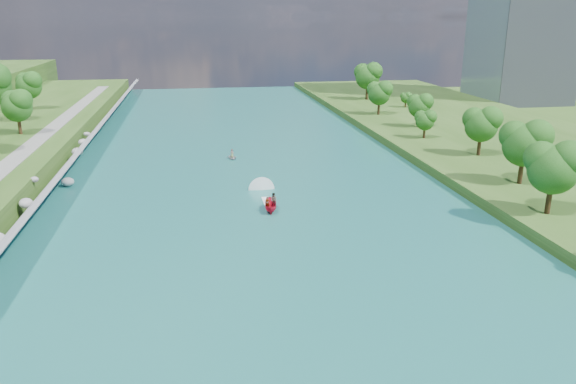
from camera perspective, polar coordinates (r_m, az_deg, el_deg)
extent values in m
plane|color=#2D5119|center=(56.49, -1.58, -6.49)|extent=(260.00, 260.00, 0.00)
cube|color=#1B685E|center=(75.08, -3.73, -0.35)|extent=(55.00, 240.00, 0.10)
cube|color=slate|center=(76.55, -23.38, -0.06)|extent=(3.54, 236.00, 4.05)
ellipsoid|color=gray|center=(70.89, -25.09, -1.04)|extent=(1.52, 1.74, 1.14)
ellipsoid|color=gray|center=(77.51, -24.37, 1.17)|extent=(1.04, 0.86, 0.74)
ellipsoid|color=gray|center=(84.40, -21.48, 0.97)|extent=(1.75, 1.73, 1.20)
ellipsoid|color=gray|center=(95.90, -20.61, 3.85)|extent=(1.77, 1.79, 1.24)
ellipsoid|color=gray|center=(102.42, -20.11, 4.77)|extent=(1.61, 1.76, 1.11)
ellipsoid|color=gray|center=(110.16, -19.77, 5.57)|extent=(1.27, 1.23, 0.76)
ellipsoid|color=#1B4412|center=(107.15, -25.82, 7.70)|extent=(5.42, 5.42, 9.03)
ellipsoid|color=#1B4412|center=(135.93, -24.82, 9.64)|extent=(5.73, 5.73, 9.55)
ellipsoid|color=#1B4412|center=(68.93, 25.32, 1.92)|extent=(5.95, 5.95, 9.92)
ellipsoid|color=#1B4412|center=(80.22, 22.85, 4.28)|extent=(6.07, 6.07, 10.11)
ellipsoid|color=#1B4412|center=(94.91, 19.03, 6.27)|extent=(5.55, 5.55, 9.25)
ellipsoid|color=#1B4412|center=(106.16, 13.75, 6.95)|extent=(3.67, 3.67, 6.12)
ellipsoid|color=#1B4412|center=(116.91, 13.21, 8.37)|extent=(4.77, 4.77, 7.94)
ellipsoid|color=#1B4412|center=(130.64, 9.26, 9.72)|extent=(5.37, 5.37, 8.96)
ellipsoid|color=#1B4412|center=(142.68, 11.88, 9.29)|extent=(2.64, 2.64, 4.40)
ellipsoid|color=#1B4412|center=(154.41, 8.08, 11.40)|extent=(6.91, 6.91, 11.51)
imported|color=red|center=(68.66, -1.80, -1.35)|extent=(1.88, 3.92, 1.46)
imported|color=#66605B|center=(68.11, -2.09, -1.15)|extent=(0.64, 0.50, 1.57)
imported|color=#66605B|center=(69.04, -1.45, -0.80)|extent=(1.08, 1.05, 1.75)
cube|color=white|center=(71.70, -2.13, -1.12)|extent=(0.90, 5.00, 0.06)
imported|color=gray|center=(94.74, -5.69, 3.56)|extent=(2.17, 2.84, 0.55)
imported|color=#66605B|center=(94.59, -5.70, 3.94)|extent=(0.67, 0.45, 1.35)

